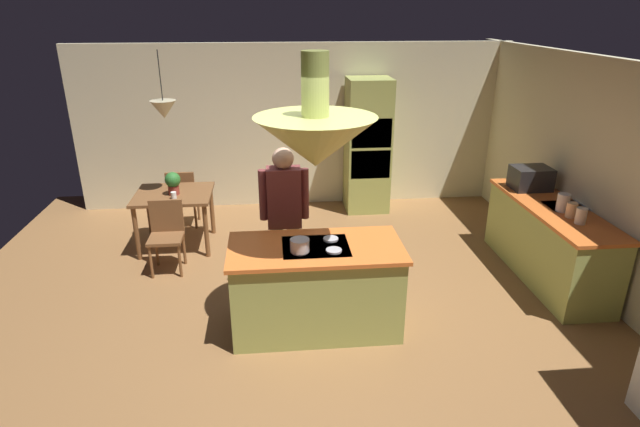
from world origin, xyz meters
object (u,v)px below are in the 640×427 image
Objects in this scene: chair_facing_island at (166,231)px; cooking_pot_on_cooktop at (300,245)px; dining_table at (174,201)px; microwave_on_counter at (531,178)px; kitchen_island at (316,287)px; cup_on_table at (174,195)px; person_at_island at (284,213)px; chair_by_back_wall at (183,194)px; potted_plant_on_table at (173,182)px; canister_tea at (563,203)px; canister_sugar at (572,210)px; canister_flour at (581,216)px; oven_tower at (368,146)px.

chair_facing_island is 4.83× the size of cooking_pot_on_cooktop.
microwave_on_counter is at bearing -8.54° from dining_table.
kitchen_island is 2.53m from cup_on_table.
person_at_island is 1.96× the size of chair_facing_island.
chair_by_back_wall is 9.67× the size of cup_on_table.
microwave_on_counter is at bearing -5.88° from cup_on_table.
chair_by_back_wall is at bearing 91.74° from potted_plant_on_table.
chair_by_back_wall is at bearing 155.03° from canister_tea.
cup_on_table is (-1.65, 1.88, 0.35)m from kitchen_island.
cup_on_table is 4.72m from canister_sugar.
canister_flour is at bearing -90.00° from microwave_on_counter.
cup_on_table is at bearing 126.60° from cooking_pot_on_cooktop.
dining_table is 4.61m from microwave_on_counter.
kitchen_island reaches higher than cup_on_table.
canister_tea is at bearing 14.48° from cooking_pot_on_cooktop.
person_at_island is (1.42, -1.41, 0.33)m from dining_table.
canister_tea is 3.10m from cooking_pot_on_cooktop.
kitchen_island is at bearing 39.09° from cooking_pot_on_cooktop.
canister_flour is at bearing -59.54° from oven_tower.
cup_on_table is at bearing 93.03° from chair_by_back_wall.
cooking_pot_on_cooktop is (-3.00, -1.55, -0.06)m from microwave_on_counter.
dining_table is at bearing 128.99° from kitchen_island.
chair_facing_island is at bearing -92.01° from potted_plant_on_table.
kitchen_island is 2.71m from dining_table.
canister_tea is at bearing 155.03° from chair_by_back_wall.
person_at_island is 0.83m from cooking_pot_on_cooktop.
canister_tea is (4.49, -1.24, 0.20)m from cup_on_table.
chair_facing_island is at bearing 139.71° from kitchen_island.
dining_table is at bearing 90.00° from chair_facing_island.
potted_plant_on_table is at bearing 158.64° from canister_flour.
person_at_island is 8.30× the size of canister_tea.
person_at_island is 1.68m from chair_facing_island.
oven_tower is at bearing 120.46° from canister_flour.
person_at_island is at bearing -40.72° from cup_on_table.
oven_tower is at bearing 122.06° from canister_sugar.
canister_sugar is at bearing -17.50° from cup_on_table.
canister_sugar is at bearing -90.00° from canister_tea.
canister_tea reaches higher than cooking_pot_on_cooktop.
person_at_island reaches higher than cooking_pot_on_cooktop.
canister_sugar is at bearing -57.94° from oven_tower.
dining_table is 1.14× the size of chair_facing_island.
canister_tea reaches higher than kitchen_island.
cup_on_table is at bearing 160.44° from canister_flour.
cooking_pot_on_cooktop is (-1.26, -3.37, -0.05)m from oven_tower.
canister_sugar is (4.49, -1.42, 0.18)m from cup_on_table.
dining_table is 4.90m from canister_flour.
chair_by_back_wall is 1.89× the size of microwave_on_counter.
canister_sugar is at bearing 9.29° from kitchen_island.
canister_sugar is at bearing 90.00° from canister_flour.
oven_tower reaches higher than canister_sugar.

